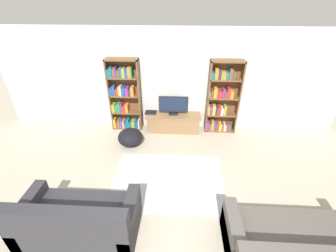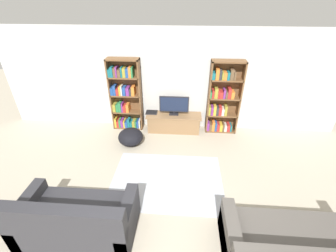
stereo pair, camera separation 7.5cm
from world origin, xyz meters
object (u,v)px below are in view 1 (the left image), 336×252
couch_left_sectional (79,221)px  couch_right_sofa (301,248)px  beanbag_ottoman (130,137)px  tv_stand (173,123)px  television (173,105)px  laptop (151,112)px  bookshelf_left (124,96)px  bookshelf_right (221,99)px

couch_left_sectional → couch_right_sofa: (3.17, -0.20, -0.04)m
couch_right_sofa → beanbag_ottoman: bearing=137.7°
tv_stand → television: (-0.00, 0.03, 0.50)m
television → tv_stand: bearing=-90.0°
couch_right_sofa → television: bearing=118.9°
laptop → bookshelf_left: bearing=177.1°
laptop → beanbag_ottoman: laptop is taller
laptop → couch_left_sectional: bearing=-102.1°
bookshelf_left → television: (1.28, -0.08, -0.18)m
couch_left_sectional → beanbag_ottoman: size_ratio=2.86×
bookshelf_right → beanbag_ottoman: (-2.24, -0.84, -0.70)m
bookshelf_left → bookshelf_right: size_ratio=1.00×
bookshelf_right → laptop: (-1.82, -0.04, -0.42)m
couch_left_sectional → couch_right_sofa: size_ratio=0.86×
laptop → television: bearing=-4.4°
bookshelf_right → couch_left_sectional: bearing=-127.6°
bookshelf_right → tv_stand: 1.39m
bookshelf_right → couch_left_sectional: bookshelf_right is taller
bookshelf_right → couch_right_sofa: bearing=-79.4°
couch_left_sectional → bookshelf_left: bearing=89.7°
tv_stand → couch_right_sofa: bearing=-60.8°
tv_stand → television: size_ratio=1.90×
television → laptop: 0.66m
bookshelf_left → couch_right_sofa: (3.16, -3.47, -0.65)m
beanbag_ottoman → tv_stand: bearing=35.3°
couch_right_sofa → beanbag_ottoman: 3.91m
beanbag_ottoman → bookshelf_right: bearing=20.5°
laptop → bookshelf_right: bearing=1.1°
bookshelf_left → couch_right_sofa: bookshelf_left is taller
couch_left_sectional → couch_right_sofa: bearing=-3.6°
bookshelf_right → beanbag_ottoman: size_ratio=3.15×
laptop → couch_right_sofa: 4.24m
tv_stand → television: bearing=90.0°
bookshelf_left → couch_left_sectional: 3.32m
tv_stand → couch_right_sofa: size_ratio=0.72×
bookshelf_left → television: bearing=-3.6°
laptop → couch_right_sofa: (2.47, -3.43, -0.22)m
laptop → couch_right_sofa: couch_right_sofa is taller
television → couch_right_sofa: television is taller
couch_right_sofa → couch_left_sectional: bearing=176.4°
bookshelf_right → beanbag_ottoman: bookshelf_right is taller
bookshelf_left → tv_stand: (1.28, -0.11, -0.68)m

